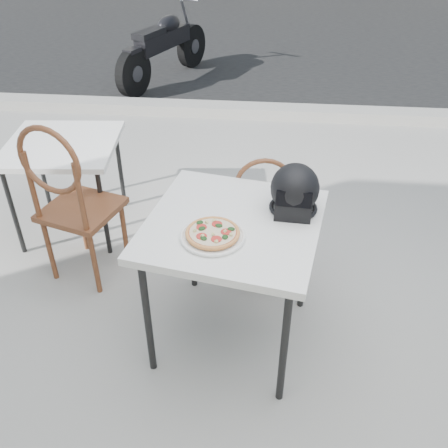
# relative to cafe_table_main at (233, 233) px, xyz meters

# --- Properties ---
(ground) EXTENTS (80.00, 80.00, 0.00)m
(ground) POSITION_rel_cafe_table_main_xyz_m (0.39, 0.29, -0.75)
(ground) COLOR #9D9B95
(ground) RESTS_ON ground
(street_asphalt) EXTENTS (30.00, 8.00, 0.00)m
(street_asphalt) POSITION_rel_cafe_table_main_xyz_m (0.39, 7.29, -0.75)
(street_asphalt) COLOR black
(street_asphalt) RESTS_ON ground
(curb) EXTENTS (30.00, 0.25, 0.12)m
(curb) POSITION_rel_cafe_table_main_xyz_m (0.39, 3.29, -0.69)
(curb) COLOR #9D9B93
(curb) RESTS_ON ground
(cafe_table_main) EXTENTS (1.01, 1.01, 0.82)m
(cafe_table_main) POSITION_rel_cafe_table_main_xyz_m (0.00, 0.00, 0.00)
(cafe_table_main) COLOR white
(cafe_table_main) RESTS_ON ground
(plate) EXTENTS (0.39, 0.39, 0.02)m
(plate) POSITION_rel_cafe_table_main_xyz_m (-0.09, -0.15, 0.08)
(plate) COLOR white
(plate) RESTS_ON cafe_table_main
(pizza) EXTENTS (0.30, 0.30, 0.03)m
(pizza) POSITION_rel_cafe_table_main_xyz_m (-0.09, -0.15, 0.10)
(pizza) COLOR #DE9551
(pizza) RESTS_ON plate
(helmet) EXTENTS (0.27, 0.28, 0.26)m
(helmet) POSITION_rel_cafe_table_main_xyz_m (0.30, 0.13, 0.19)
(helmet) COLOR black
(helmet) RESTS_ON cafe_table_main
(cafe_chair_main) EXTENTS (0.39, 0.39, 0.94)m
(cafe_chair_main) POSITION_rel_cafe_table_main_xyz_m (0.14, 0.56, -0.22)
(cafe_chair_main) COLOR brown
(cafe_chair_main) RESTS_ON ground
(cafe_table_side) EXTENTS (0.82, 0.82, 0.72)m
(cafe_table_side) POSITION_rel_cafe_table_main_xyz_m (-1.29, 0.99, -0.09)
(cafe_table_side) COLOR white
(cafe_table_side) RESTS_ON ground
(cafe_chair_side) EXTENTS (0.55, 0.55, 1.15)m
(cafe_chair_side) POSITION_rel_cafe_table_main_xyz_m (-1.04, 0.43, -0.11)
(cafe_chair_side) COLOR brown
(cafe_chair_side) RESTS_ON ground
(motorcycle) EXTENTS (0.85, 1.79, 0.95)m
(motorcycle) POSITION_rel_cafe_table_main_xyz_m (-1.24, 4.38, -0.33)
(motorcycle) COLOR black
(motorcycle) RESTS_ON street_asphalt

